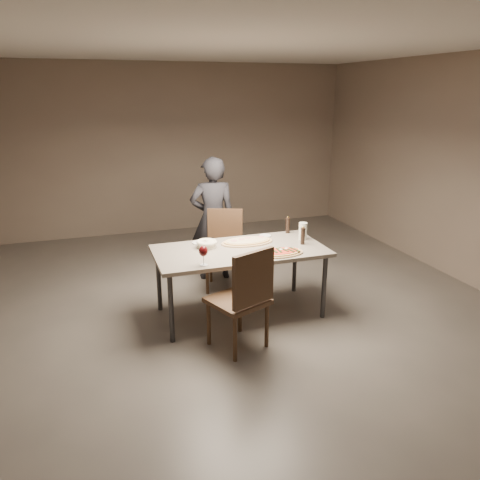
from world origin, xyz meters
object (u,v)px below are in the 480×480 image
object	(u,v)px
dining_table	(240,254)
chair_far	(224,244)
zucchini_pizza	(280,253)
bread_basket	(207,243)
diner	(213,219)
carafe	(303,231)
pepper_mill_left	(303,236)
ham_pizza	(247,241)
chair_near	(244,294)

from	to	relation	value
dining_table	chair_far	xyz separation A→B (m)	(0.07, 0.81, -0.15)
zucchini_pizza	bread_basket	distance (m)	0.79
dining_table	diner	world-z (taller)	diner
chair_far	carafe	bearing A→B (deg)	156.00
zucchini_pizza	pepper_mill_left	xyz separation A→B (m)	(0.37, 0.22, 0.08)
chair_far	diner	xyz separation A→B (m)	(-0.06, 0.31, 0.25)
ham_pizza	chair_far	xyz separation A→B (m)	(-0.07, 0.64, -0.23)
dining_table	diner	distance (m)	1.12
chair_far	pepper_mill_left	bearing A→B (deg)	147.37
bread_basket	dining_table	bearing A→B (deg)	-25.65
ham_pizza	zucchini_pizza	bearing A→B (deg)	-89.85
pepper_mill_left	zucchini_pizza	bearing A→B (deg)	-148.88
carafe	diner	world-z (taller)	diner
dining_table	zucchini_pizza	bearing A→B (deg)	-39.95
carafe	diner	bearing A→B (deg)	126.71
bread_basket	diner	xyz separation A→B (m)	(0.33, 0.97, -0.01)
chair_near	chair_far	bearing A→B (deg)	57.98
chair_near	diner	bearing A→B (deg)	61.41
zucchini_pizza	chair_far	distance (m)	1.15
dining_table	chair_far	distance (m)	0.83
dining_table	pepper_mill_left	xyz separation A→B (m)	(0.70, -0.06, 0.15)
bread_basket	pepper_mill_left	size ratio (longest dim) A/B	1.08
bread_basket	carafe	bearing A→B (deg)	-3.10
ham_pizza	carafe	xyz separation A→B (m)	(0.63, -0.08, 0.08)
ham_pizza	diner	xyz separation A→B (m)	(-0.13, 0.94, 0.03)
ham_pizza	bread_basket	xyz separation A→B (m)	(-0.46, -0.02, 0.03)
ham_pizza	chair_near	size ratio (longest dim) A/B	0.57
ham_pizza	dining_table	bearing A→B (deg)	-151.31
carafe	chair_near	world-z (taller)	chair_near
chair_far	bread_basket	bearing A→B (deg)	80.81
dining_table	zucchini_pizza	distance (m)	0.44
zucchini_pizza	chair_near	xyz separation A→B (m)	(-0.53, -0.45, -0.20)
diner	pepper_mill_left	bearing A→B (deg)	127.72
chair_far	zucchini_pizza	bearing A→B (deg)	125.14
dining_table	bread_basket	xyz separation A→B (m)	(-0.32, 0.15, 0.10)
zucchini_pizza	pepper_mill_left	size ratio (longest dim) A/B	2.50
zucchini_pizza	chair_far	size ratio (longest dim) A/B	0.53
pepper_mill_left	chair_far	world-z (taller)	chair_far
ham_pizza	bread_basket	bearing A→B (deg)	159.97
dining_table	zucchini_pizza	size ratio (longest dim) A/B	3.54
zucchini_pizza	chair_far	world-z (taller)	chair_far
pepper_mill_left	carafe	size ratio (longest dim) A/B	1.05
zucchini_pizza	bread_basket	xyz separation A→B (m)	(-0.66, 0.43, 0.03)
carafe	chair_near	xyz separation A→B (m)	(-0.97, -0.82, -0.28)
chair_far	diner	distance (m)	0.40
zucchini_pizza	diner	world-z (taller)	diner
dining_table	chair_near	world-z (taller)	chair_near
bread_basket	carafe	size ratio (longest dim) A/B	1.14
ham_pizza	chair_far	bearing A→B (deg)	73.70
dining_table	chair_far	size ratio (longest dim) A/B	1.87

